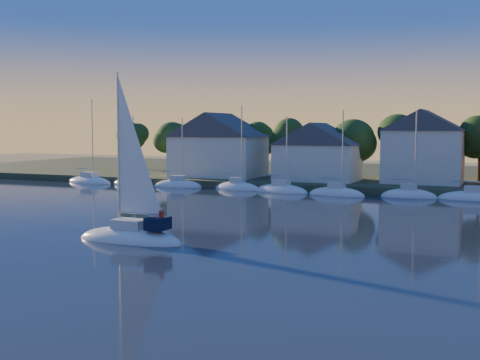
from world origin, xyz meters
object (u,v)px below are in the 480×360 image
Objects in this scene: clubhouse_east at (424,146)px; clubhouse_west at (218,144)px; clubhouse_centre at (318,151)px; hero_sailboat at (131,234)px.

clubhouse_west is at bearing -178.09° from clubhouse_east.
clubhouse_west is at bearing 176.42° from clubhouse_centre.
hero_sailboat is (15.15, -45.72, -5.36)m from clubhouse_west.
hero_sailboat reaches higher than clubhouse_east.
clubhouse_east is (30.00, 1.00, 0.07)m from clubhouse_west.
clubhouse_east reaches higher than clubhouse_centre.
clubhouse_west is 30.02m from clubhouse_east.
clubhouse_centre is 44.96m from hero_sailboat.
clubhouse_west reaches higher than clubhouse_centre.
clubhouse_centre is 1.10× the size of clubhouse_east.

